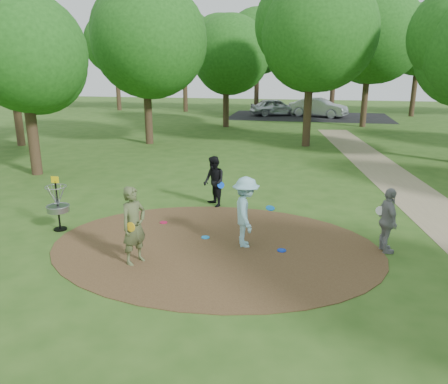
# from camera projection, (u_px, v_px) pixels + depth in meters

# --- Properties ---
(ground) EXTENTS (100.00, 100.00, 0.00)m
(ground) POSITION_uv_depth(u_px,v_px,m) (215.00, 246.00, 11.10)
(ground) COLOR #2D5119
(ground) RESTS_ON ground
(dirt_clearing) EXTENTS (8.40, 8.40, 0.02)m
(dirt_clearing) POSITION_uv_depth(u_px,v_px,m) (215.00, 246.00, 11.10)
(dirt_clearing) COLOR #47301C
(dirt_clearing) RESTS_ON ground
(parking_lot) EXTENTS (14.00, 8.00, 0.01)m
(parking_lot) POSITION_uv_depth(u_px,v_px,m) (309.00, 116.00, 38.96)
(parking_lot) COLOR black
(parking_lot) RESTS_ON ground
(player_observer_with_disc) EXTENTS (0.69, 0.80, 1.84)m
(player_observer_with_disc) POSITION_uv_depth(u_px,v_px,m) (134.00, 226.00, 9.94)
(player_observer_with_disc) COLOR #4B5631
(player_observer_with_disc) RESTS_ON ground
(player_throwing_with_disc) EXTENTS (1.23, 1.30, 1.80)m
(player_throwing_with_disc) POSITION_uv_depth(u_px,v_px,m) (246.00, 212.00, 10.89)
(player_throwing_with_disc) COLOR #90CAD7
(player_throwing_with_disc) RESTS_ON ground
(player_walking_with_disc) EXTENTS (0.97, 1.01, 1.64)m
(player_walking_with_disc) POSITION_uv_depth(u_px,v_px,m) (214.00, 182.00, 14.05)
(player_walking_with_disc) COLOR black
(player_walking_with_disc) RESTS_ON ground
(player_waiting_with_disc) EXTENTS (0.60, 1.02, 1.63)m
(player_waiting_with_disc) POSITION_uv_depth(u_px,v_px,m) (388.00, 221.00, 10.56)
(player_waiting_with_disc) COLOR gray
(player_waiting_with_disc) RESTS_ON ground
(disc_ground_cyan) EXTENTS (0.22, 0.22, 0.02)m
(disc_ground_cyan) POSITION_uv_depth(u_px,v_px,m) (205.00, 237.00, 11.61)
(disc_ground_cyan) COLOR #1B8DDF
(disc_ground_cyan) RESTS_ON dirt_clearing
(disc_ground_blue) EXTENTS (0.22, 0.22, 0.02)m
(disc_ground_blue) POSITION_uv_depth(u_px,v_px,m) (282.00, 250.00, 10.79)
(disc_ground_blue) COLOR #0B30C4
(disc_ground_blue) RESTS_ON dirt_clearing
(disc_ground_red) EXTENTS (0.22, 0.22, 0.02)m
(disc_ground_red) POSITION_uv_depth(u_px,v_px,m) (164.00, 222.00, 12.70)
(disc_ground_red) COLOR #B4123E
(disc_ground_red) RESTS_ON dirt_clearing
(car_left) EXTENTS (4.85, 3.39, 1.53)m
(car_left) POSITION_uv_depth(u_px,v_px,m) (275.00, 107.00, 39.45)
(car_left) COLOR #B9BDC1
(car_left) RESTS_ON ground
(car_right) EXTENTS (5.28, 3.30, 1.64)m
(car_right) POSITION_uv_depth(u_px,v_px,m) (318.00, 107.00, 38.49)
(car_right) COLOR #AFB1B7
(car_right) RESTS_ON ground
(disc_golf_basket) EXTENTS (0.63, 0.63, 1.54)m
(disc_golf_basket) POSITION_uv_depth(u_px,v_px,m) (57.00, 200.00, 11.98)
(disc_golf_basket) COLOR black
(disc_golf_basket) RESTS_ON ground
(tree_ring) EXTENTS (36.92, 45.59, 9.43)m
(tree_ring) POSITION_uv_depth(u_px,v_px,m) (302.00, 46.00, 19.67)
(tree_ring) COLOR #332316
(tree_ring) RESTS_ON ground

